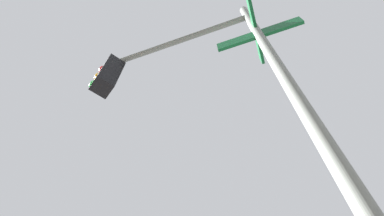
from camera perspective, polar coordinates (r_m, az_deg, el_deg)
traffic_signal_near at (r=3.33m, az=-2.50°, el=7.27°), size 2.64×1.84×5.58m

